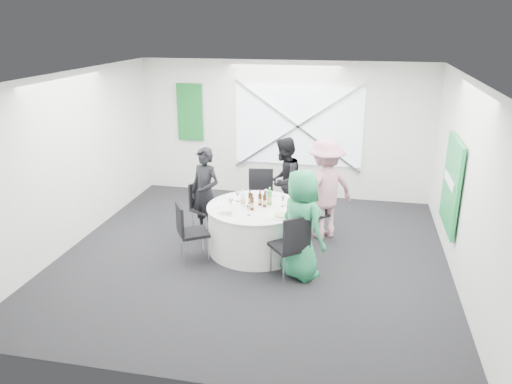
% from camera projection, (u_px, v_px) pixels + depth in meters
% --- Properties ---
extents(floor, '(6.00, 6.00, 0.00)m').
position_uv_depth(floor, '(253.00, 255.00, 7.95)').
color(floor, black).
rests_on(floor, ground).
extents(ceiling, '(6.00, 6.00, 0.00)m').
position_uv_depth(ceiling, '(253.00, 76.00, 7.03)').
color(ceiling, silver).
rests_on(ceiling, wall_back).
extents(wall_back, '(6.00, 0.00, 6.00)m').
position_uv_depth(wall_back, '(284.00, 130.00, 10.26)').
color(wall_back, silver).
rests_on(wall_back, floor).
extents(wall_front, '(6.00, 0.00, 6.00)m').
position_uv_depth(wall_front, '(187.00, 261.00, 4.71)').
color(wall_front, silver).
rests_on(wall_front, floor).
extents(wall_left, '(0.00, 6.00, 6.00)m').
position_uv_depth(wall_left, '(72.00, 160.00, 8.07)').
color(wall_left, silver).
rests_on(wall_left, floor).
extents(wall_right, '(0.00, 6.00, 6.00)m').
position_uv_depth(wall_right, '(465.00, 184.00, 6.91)').
color(wall_right, silver).
rests_on(wall_right, floor).
extents(window_panel, '(2.60, 0.03, 1.60)m').
position_uv_depth(window_panel, '(298.00, 126.00, 10.13)').
color(window_panel, white).
rests_on(window_panel, wall_back).
extents(window_brace_a, '(2.63, 0.05, 1.84)m').
position_uv_depth(window_brace_a, '(298.00, 127.00, 10.09)').
color(window_brace_a, silver).
rests_on(window_brace_a, window_panel).
extents(window_brace_b, '(2.63, 0.05, 1.84)m').
position_uv_depth(window_brace_b, '(298.00, 127.00, 10.09)').
color(window_brace_b, silver).
rests_on(window_brace_b, window_panel).
extents(green_banner, '(0.55, 0.04, 1.20)m').
position_uv_depth(green_banner, '(190.00, 112.00, 10.50)').
color(green_banner, '#125E25').
rests_on(green_banner, wall_back).
extents(green_sign, '(0.05, 1.20, 1.40)m').
position_uv_depth(green_sign, '(451.00, 184.00, 7.54)').
color(green_sign, '#198A3E').
rests_on(green_sign, wall_right).
extents(banquet_table, '(1.56, 1.56, 0.76)m').
position_uv_depth(banquet_table, '(256.00, 228.00, 8.01)').
color(banquet_table, white).
rests_on(banquet_table, floor).
extents(chair_back, '(0.52, 0.53, 1.02)m').
position_uv_depth(chair_back, '(260.00, 193.00, 8.97)').
color(chair_back, black).
rests_on(chair_back, floor).
extents(chair_back_left, '(0.55, 0.54, 0.89)m').
position_uv_depth(chair_back_left, '(202.00, 204.00, 8.68)').
color(chair_back_left, black).
rests_on(chair_back_left, floor).
extents(chair_back_right, '(0.54, 0.54, 0.85)m').
position_uv_depth(chair_back_right, '(319.00, 209.00, 8.53)').
color(chair_back_right, black).
rests_on(chair_back_right, floor).
extents(chair_front_right, '(0.64, 0.65, 1.01)m').
position_uv_depth(chair_front_right, '(292.00, 242.00, 7.01)').
color(chair_front_right, black).
rests_on(chair_front_right, floor).
extents(chair_front_left, '(0.59, 0.59, 0.94)m').
position_uv_depth(chair_front_left, '(188.00, 228.00, 7.59)').
color(chair_front_left, black).
rests_on(chair_front_left, floor).
extents(person_man_back_left, '(0.67, 0.56, 1.56)m').
position_uv_depth(person_man_back_left, '(205.00, 193.00, 8.43)').
color(person_man_back_left, black).
rests_on(person_man_back_left, floor).
extents(person_man_back, '(0.57, 0.85, 1.60)m').
position_uv_depth(person_man_back, '(284.00, 181.00, 8.97)').
color(person_man_back, black).
rests_on(person_man_back, floor).
extents(person_woman_pink, '(1.20, 1.08, 1.72)m').
position_uv_depth(person_woman_pink, '(325.00, 189.00, 8.37)').
color(person_woman_pink, '#B97789').
rests_on(person_woman_pink, floor).
extents(person_woman_green, '(0.93, 0.91, 1.62)m').
position_uv_depth(person_woman_green, '(301.00, 224.00, 7.06)').
color(person_woman_green, '#248452').
rests_on(person_woman_green, floor).
extents(plate_back, '(0.25, 0.25, 0.01)m').
position_uv_depth(plate_back, '(260.00, 194.00, 8.43)').
color(plate_back, white).
rests_on(plate_back, banquet_table).
extents(plate_back_left, '(0.29, 0.29, 0.01)m').
position_uv_depth(plate_back_left, '(235.00, 197.00, 8.26)').
color(plate_back_left, white).
rests_on(plate_back_left, banquet_table).
extents(plate_back_right, '(0.26, 0.26, 0.04)m').
position_uv_depth(plate_back_right, '(292.00, 203.00, 7.99)').
color(plate_back_right, white).
rests_on(plate_back_right, banquet_table).
extents(plate_front_right, '(0.30, 0.30, 0.04)m').
position_uv_depth(plate_front_right, '(281.00, 216.00, 7.45)').
color(plate_front_right, white).
rests_on(plate_front_right, banquet_table).
extents(plate_front_left, '(0.28, 0.28, 0.01)m').
position_uv_depth(plate_front_left, '(226.00, 211.00, 7.66)').
color(plate_front_left, white).
rests_on(plate_front_left, banquet_table).
extents(napkin, '(0.20, 0.16, 0.05)m').
position_uv_depth(napkin, '(226.00, 211.00, 7.57)').
color(napkin, white).
rests_on(napkin, plate_front_left).
extents(beer_bottle_a, '(0.06, 0.06, 0.25)m').
position_uv_depth(beer_bottle_a, '(250.00, 199.00, 7.93)').
color(beer_bottle_a, '#3C1C0A').
rests_on(beer_bottle_a, banquet_table).
extents(beer_bottle_b, '(0.06, 0.06, 0.25)m').
position_uv_depth(beer_bottle_b, '(260.00, 199.00, 7.90)').
color(beer_bottle_b, '#3C1C0A').
rests_on(beer_bottle_b, banquet_table).
extents(beer_bottle_c, '(0.06, 0.06, 0.26)m').
position_uv_depth(beer_bottle_c, '(265.00, 201.00, 7.83)').
color(beer_bottle_c, '#3C1C0A').
rests_on(beer_bottle_c, banquet_table).
extents(beer_bottle_d, '(0.06, 0.06, 0.27)m').
position_uv_depth(beer_bottle_d, '(252.00, 204.00, 7.70)').
color(beer_bottle_d, '#3C1C0A').
rests_on(beer_bottle_d, banquet_table).
extents(green_water_bottle, '(0.08, 0.08, 0.29)m').
position_uv_depth(green_water_bottle, '(270.00, 198.00, 7.92)').
color(green_water_bottle, green).
rests_on(green_water_bottle, banquet_table).
extents(clear_water_bottle, '(0.08, 0.08, 0.29)m').
position_uv_depth(clear_water_bottle, '(243.00, 200.00, 7.83)').
color(clear_water_bottle, white).
rests_on(clear_water_bottle, banquet_table).
extents(wine_glass_a, '(0.07, 0.07, 0.17)m').
position_uv_depth(wine_glass_a, '(249.00, 208.00, 7.48)').
color(wine_glass_a, white).
rests_on(wine_glass_a, banquet_table).
extents(wine_glass_b, '(0.07, 0.07, 0.17)m').
position_uv_depth(wine_glass_b, '(231.00, 201.00, 7.74)').
color(wine_glass_b, white).
rests_on(wine_glass_b, banquet_table).
extents(wine_glass_c, '(0.07, 0.07, 0.17)m').
position_uv_depth(wine_glass_c, '(238.00, 194.00, 8.05)').
color(wine_glass_c, white).
rests_on(wine_glass_c, banquet_table).
extents(wine_glass_d, '(0.07, 0.07, 0.17)m').
position_uv_depth(wine_glass_d, '(266.00, 192.00, 8.13)').
color(wine_glass_d, white).
rests_on(wine_glass_d, banquet_table).
extents(wine_glass_e, '(0.07, 0.07, 0.17)m').
position_uv_depth(wine_glass_e, '(283.00, 199.00, 7.84)').
color(wine_glass_e, white).
rests_on(wine_glass_e, banquet_table).
extents(fork_a, '(0.15, 0.02, 0.01)m').
position_uv_depth(fork_a, '(274.00, 196.00, 8.34)').
color(fork_a, silver).
rests_on(fork_a, banquet_table).
extents(knife_a, '(0.15, 0.02, 0.01)m').
position_uv_depth(knife_a, '(253.00, 194.00, 8.42)').
color(knife_a, silver).
rests_on(knife_a, banquet_table).
extents(fork_b, '(0.11, 0.13, 0.01)m').
position_uv_depth(fork_b, '(220.00, 208.00, 7.79)').
color(fork_b, silver).
rests_on(fork_b, banquet_table).
extents(knife_b, '(0.11, 0.12, 0.01)m').
position_uv_depth(knife_b, '(229.00, 216.00, 7.50)').
color(knife_b, silver).
rests_on(knife_b, banquet_table).
extents(fork_c, '(0.11, 0.12, 0.01)m').
position_uv_depth(fork_c, '(269.00, 219.00, 7.37)').
color(fork_c, silver).
rests_on(fork_c, banquet_table).
extents(knife_c, '(0.12, 0.12, 0.01)m').
position_uv_depth(knife_c, '(285.00, 215.00, 7.53)').
color(knife_c, silver).
rests_on(knife_c, banquet_table).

